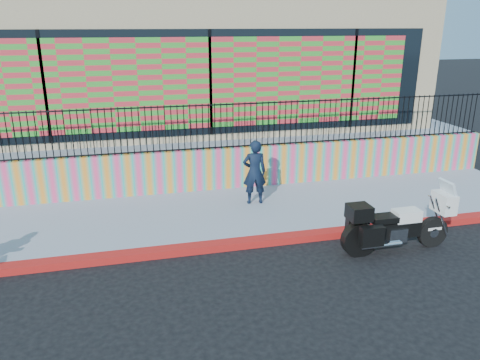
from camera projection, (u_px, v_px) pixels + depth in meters
name	position (u px, v px, depth m)	size (l,w,h in m)	color
ground	(249.00, 246.00, 9.71)	(90.00, 90.00, 0.00)	black
red_curb	(249.00, 242.00, 9.68)	(16.00, 0.30, 0.15)	#B0240C
sidewalk	(231.00, 213.00, 11.20)	(16.00, 3.00, 0.15)	gray
mural_wall	(218.00, 169.00, 12.48)	(16.00, 0.20, 1.10)	#FF437E
metal_fence	(217.00, 126.00, 12.11)	(15.80, 0.04, 1.20)	black
elevated_platform	(191.00, 131.00, 17.20)	(16.00, 10.00, 1.25)	gray
storefront_building	(189.00, 58.00, 16.16)	(14.00, 8.06, 4.00)	tan
police_motorcycle	(396.00, 224.00, 9.31)	(2.29, 0.76, 1.43)	black
police_officer	(255.00, 172.00, 11.38)	(0.58, 0.38, 1.59)	black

